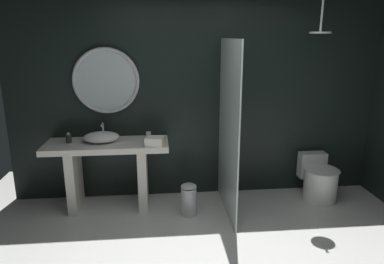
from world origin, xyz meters
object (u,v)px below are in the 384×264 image
(round_wall_mirror, at_px, (106,81))
(waste_bin, at_px, (189,199))
(soap_dispenser, at_px, (69,139))
(folded_hand_towel, at_px, (155,141))
(vessel_sink, at_px, (101,137))
(toilet, at_px, (319,180))
(tumbler_cup, at_px, (149,136))
(rain_shower_head, at_px, (321,29))

(round_wall_mirror, height_order, waste_bin, round_wall_mirror)
(soap_dispenser, height_order, folded_hand_towel, soap_dispenser)
(folded_hand_towel, bearing_deg, waste_bin, -19.94)
(vessel_sink, xyz_separation_m, folded_hand_towel, (0.63, -0.21, -0.01))
(toilet, relative_size, folded_hand_towel, 3.01)
(tumbler_cup, distance_m, round_wall_mirror, 0.84)
(soap_dispenser, xyz_separation_m, rain_shower_head, (2.89, -0.21, 1.24))
(soap_dispenser, bearing_deg, vessel_sink, 1.09)
(round_wall_mirror, bearing_deg, rain_shower_head, -10.31)
(rain_shower_head, bearing_deg, vessel_sink, 175.04)
(round_wall_mirror, xyz_separation_m, toilet, (2.66, -0.30, -1.28))
(tumbler_cup, distance_m, folded_hand_towel, 0.23)
(vessel_sink, height_order, round_wall_mirror, round_wall_mirror)
(toilet, relative_size, waste_bin, 1.57)
(waste_bin, distance_m, folded_hand_towel, 0.79)
(round_wall_mirror, distance_m, rain_shower_head, 2.55)
(vessel_sink, xyz_separation_m, soap_dispenser, (-0.38, -0.01, -0.01))
(vessel_sink, relative_size, rain_shower_head, 1.01)
(tumbler_cup, distance_m, rain_shower_head, 2.32)
(vessel_sink, xyz_separation_m, tumbler_cup, (0.56, 0.01, -0.01))
(waste_bin, bearing_deg, round_wall_mirror, 148.88)
(tumbler_cup, relative_size, toilet, 0.17)
(round_wall_mirror, relative_size, rain_shower_head, 1.92)
(soap_dispenser, distance_m, toilet, 3.17)
(folded_hand_towel, bearing_deg, round_wall_mirror, 142.55)
(tumbler_cup, xyz_separation_m, folded_hand_towel, (0.07, -0.22, -0.00))
(round_wall_mirror, xyz_separation_m, waste_bin, (0.95, -0.57, -1.33))
(vessel_sink, height_order, tumbler_cup, vessel_sink)
(soap_dispenser, xyz_separation_m, folded_hand_towel, (1.01, -0.20, -0.00))
(tumbler_cup, bearing_deg, folded_hand_towel, -71.79)
(toilet, distance_m, folded_hand_towel, 2.19)
(rain_shower_head, xyz_separation_m, toilet, (0.22, 0.15, -1.87))
(soap_dispenser, distance_m, folded_hand_towel, 1.03)
(tumbler_cup, xyz_separation_m, waste_bin, (0.46, -0.36, -0.68))
(rain_shower_head, relative_size, folded_hand_towel, 2.07)
(vessel_sink, bearing_deg, tumbler_cup, 1.38)
(rain_shower_head, bearing_deg, folded_hand_towel, 179.75)
(vessel_sink, bearing_deg, waste_bin, -18.90)
(vessel_sink, distance_m, rain_shower_head, 2.80)
(round_wall_mirror, height_order, toilet, round_wall_mirror)
(rain_shower_head, bearing_deg, waste_bin, -174.99)
(round_wall_mirror, relative_size, waste_bin, 2.08)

